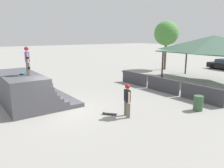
# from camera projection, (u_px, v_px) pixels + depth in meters

# --- Properties ---
(ground_plane) EXTENTS (160.00, 160.00, 0.00)m
(ground_plane) POSITION_uv_depth(u_px,v_px,m) (61.00, 111.00, 12.22)
(ground_plane) COLOR gray
(quarter_pipe_ramp) EXTENTS (5.25, 3.96, 1.90)m
(quarter_pipe_ramp) POSITION_uv_depth(u_px,v_px,m) (26.00, 90.00, 13.38)
(quarter_pipe_ramp) COLOR #4C4C51
(quarter_pipe_ramp) RESTS_ON ground
(skater_on_deck) EXTENTS (0.70, 0.28, 1.63)m
(skater_on_deck) POSITION_uv_depth(u_px,v_px,m) (27.00, 59.00, 12.36)
(skater_on_deck) COLOR #6B6051
(skater_on_deck) RESTS_ON quarter_pipe_ramp
(skateboard_on_deck) EXTENTS (0.82, 0.50, 0.09)m
(skateboard_on_deck) POSITION_uv_depth(u_px,v_px,m) (22.00, 73.00, 12.86)
(skateboard_on_deck) COLOR blue
(skateboard_on_deck) RESTS_ON quarter_pipe_ramp
(bystander_walking) EXTENTS (0.67, 0.38, 1.74)m
(bystander_walking) POSITION_uv_depth(u_px,v_px,m) (127.00, 98.00, 11.17)
(bystander_walking) COLOR #6B6051
(bystander_walking) RESTS_ON ground
(skateboard_on_ground) EXTENTS (0.72, 0.66, 0.09)m
(skateboard_on_ground) POSITION_uv_depth(u_px,v_px,m) (109.00, 114.00, 11.63)
(skateboard_on_ground) COLOR green
(skateboard_on_ground) RESTS_ON ground
(barrier_fence) EXTENTS (9.35, 0.12, 1.05)m
(barrier_fence) POSITION_uv_depth(u_px,v_px,m) (163.00, 85.00, 16.28)
(barrier_fence) COLOR #3D3D42
(barrier_fence) RESTS_ON ground
(pavilion_shelter) EXTENTS (9.54, 4.49, 4.16)m
(pavilion_shelter) POSITION_uv_depth(u_px,v_px,m) (214.00, 45.00, 19.16)
(pavilion_shelter) COLOR #2D2D33
(pavilion_shelter) RESTS_ON ground
(tree_beside_pavilion) EXTENTS (2.92, 2.92, 5.85)m
(tree_beside_pavilion) POSITION_uv_depth(u_px,v_px,m) (166.00, 34.00, 26.20)
(tree_beside_pavilion) COLOR brown
(tree_beside_pavilion) RESTS_ON ground
(trash_bin) EXTENTS (0.52, 0.52, 0.85)m
(trash_bin) POSITION_uv_depth(u_px,v_px,m) (198.00, 103.00, 12.23)
(trash_bin) COLOR #385B3D
(trash_bin) RESTS_ON ground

